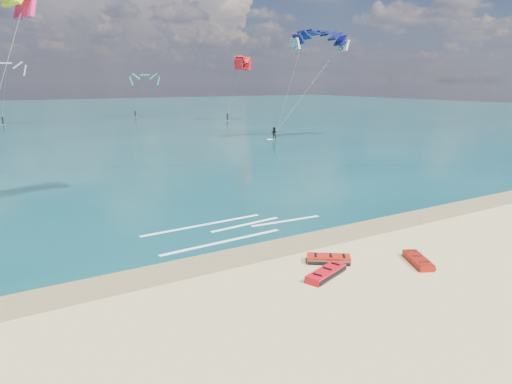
% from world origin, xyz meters
% --- Properties ---
extents(ground, '(320.00, 320.00, 0.00)m').
position_xyz_m(ground, '(0.00, 40.00, 0.00)').
color(ground, tan).
rests_on(ground, ground).
extents(wet_sand_strip, '(320.00, 2.40, 0.01)m').
position_xyz_m(wet_sand_strip, '(0.00, 3.00, 0.00)').
color(wet_sand_strip, olive).
rests_on(wet_sand_strip, ground).
extents(sea, '(320.00, 200.00, 0.04)m').
position_xyz_m(sea, '(0.00, 104.00, 0.02)').
color(sea, '#0A373B').
rests_on(sea, ground).
extents(packed_kite_left, '(2.63, 1.76, 0.36)m').
position_xyz_m(packed_kite_left, '(1.80, -0.96, 0.00)').
color(packed_kite_left, red).
rests_on(packed_kite_left, ground).
extents(packed_kite_mid, '(2.38, 2.15, 0.39)m').
position_xyz_m(packed_kite_mid, '(2.88, 0.18, 0.00)').
color(packed_kite_mid, red).
rests_on(packed_kite_mid, ground).
extents(packed_kite_right, '(1.87, 2.42, 0.36)m').
position_xyz_m(packed_kite_right, '(6.29, -1.99, 0.00)').
color(packed_kite_right, '#A21206').
rests_on(packed_kite_right, ground).
extents(kitesurfer_far, '(11.80, 5.66, 15.94)m').
position_xyz_m(kitesurfer_far, '(27.54, 36.78, 8.28)').
color(kitesurfer_far, '#B58D1B').
rests_on(kitesurfer_far, sea).
extents(shoreline_foam, '(10.53, 3.66, 0.01)m').
position_xyz_m(shoreline_foam, '(1.43, 6.61, 0.04)').
color(shoreline_foam, white).
rests_on(shoreline_foam, ground).
extents(distant_kites, '(74.67, 33.13, 12.88)m').
position_xyz_m(distant_kites, '(3.29, 81.65, 5.78)').
color(distant_kites, '#2764A9').
rests_on(distant_kites, ground).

